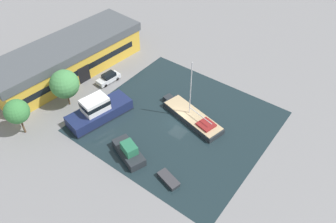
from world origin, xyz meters
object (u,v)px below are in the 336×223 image
Objects in this scene: quay_tree_near_building at (65,84)px; cabin_boat at (129,152)px; parked_car at (109,78)px; small_dinghy at (169,179)px; sailboat_moored at (192,117)px; quay_tree_by_water at (17,112)px; motor_cruiser at (98,111)px; warehouse_building at (67,58)px.

quay_tree_near_building reaches higher than cabin_boat.
small_dinghy is (-10.95, -21.97, -0.50)m from parked_car.
sailboat_moored is at bearing 34.33° from small_dinghy.
quay_tree_by_water is 26.43m from sailboat_moored.
motor_cruiser is (0.76, -6.40, -2.81)m from quay_tree_near_building.
quay_tree_by_water reaches higher than warehouse_building.
parked_car is 0.72× the size of cabin_boat.
warehouse_building is at bearing -10.97° from motor_cruiser.
sailboat_moored is (0.93, -17.74, -0.29)m from parked_car.
motor_cruiser is (-8.71, 12.20, 0.93)m from sailboat_moored.
quay_tree_near_building reaches higher than warehouse_building.
warehouse_building is 24.55m from cabin_boat.
sailboat_moored is (18.01, -18.98, -3.78)m from quay_tree_by_water.
quay_tree_by_water is 17.53m from cabin_boat.
cabin_boat reaches higher than parked_car.
warehouse_building reaches higher than parked_car.
warehouse_building is at bearing 24.63° from quay_tree_by_water.
small_dinghy is at bearing -70.67° from cabin_boat.
quay_tree_near_building is 0.60× the size of motor_cruiser.
motor_cruiser is at bearing 91.51° from cabin_boat.
quay_tree_near_building is 1.08× the size of quay_tree_by_water.
parked_car is 24.55m from small_dinghy.
parked_car is at bearing -5.72° from quay_tree_near_building.
cabin_boat is at bearing -68.85° from quay_tree_by_water.
motor_cruiser is (-5.59, -13.61, -1.63)m from warehouse_building.
motor_cruiser is (9.30, -6.78, -2.85)m from quay_tree_by_water.
sailboat_moored is (3.12, -25.81, -2.55)m from warehouse_building.
quay_tree_by_water is 0.56× the size of motor_cruiser.
small_dinghy is (-3.17, -16.42, -1.14)m from motor_cruiser.
cabin_boat is (6.21, -16.04, -3.41)m from quay_tree_by_water.
quay_tree_near_building is at bearing 101.52° from cabin_boat.
warehouse_building is 4.82× the size of quay_tree_by_water.
sailboat_moored is 1.11× the size of motor_cruiser.
quay_tree_by_water is 0.96× the size of cabin_boat.
warehouse_building reaches higher than motor_cruiser.
small_dinghy is (-8.76, -30.03, -2.76)m from warehouse_building.
cabin_boat is (0.08, 7.17, 0.58)m from small_dinghy.
sailboat_moored is 12.61m from small_dinghy.
parked_car is (17.07, -1.24, -3.49)m from quay_tree_by_water.
quay_tree_near_building is at bearing -126.90° from warehouse_building.
cabin_boat is (-3.09, -9.26, -0.56)m from motor_cruiser.
sailboat_moored is at bearing -63.01° from quay_tree_near_building.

